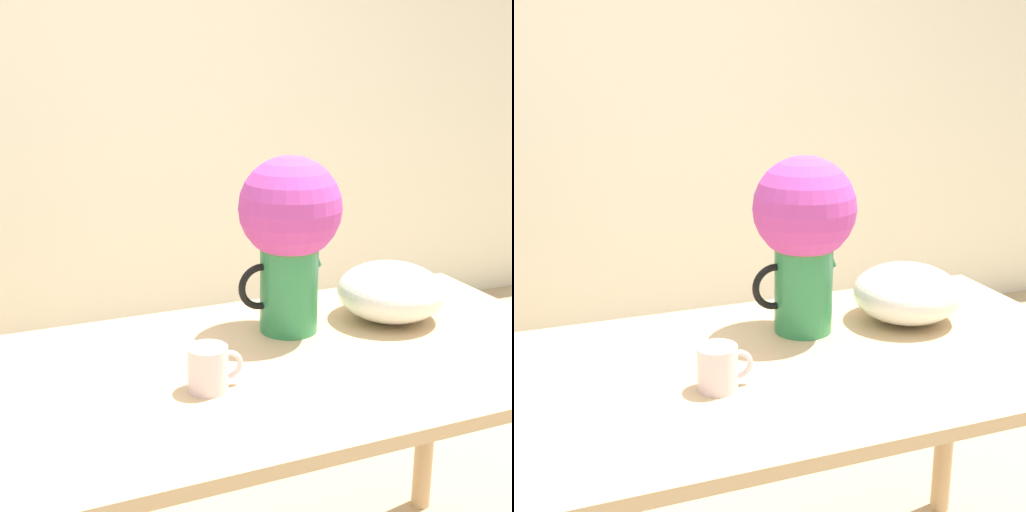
# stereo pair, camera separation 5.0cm
# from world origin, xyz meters

# --- Properties ---
(wall_back) EXTENTS (8.00, 0.05, 2.60)m
(wall_back) POSITION_xyz_m (0.00, 2.06, 1.30)
(wall_back) COLOR #EDE5CC
(wall_back) RESTS_ON ground_plane
(table) EXTENTS (1.60, 0.76, 0.77)m
(table) POSITION_xyz_m (-0.03, 0.07, 0.67)
(table) COLOR tan
(table) RESTS_ON ground_plane
(flower_vase) EXTENTS (0.25, 0.25, 0.43)m
(flower_vase) POSITION_xyz_m (0.14, 0.22, 1.03)
(flower_vase) COLOR #2D844C
(flower_vase) RESTS_ON table
(coffee_mug) EXTENTS (0.12, 0.08, 0.09)m
(coffee_mug) POSITION_xyz_m (-0.14, -0.01, 0.81)
(coffee_mug) COLOR silver
(coffee_mug) RESTS_ON table
(white_bowl) EXTENTS (0.27, 0.27, 0.15)m
(white_bowl) POSITION_xyz_m (0.41, 0.19, 0.84)
(white_bowl) COLOR silver
(white_bowl) RESTS_ON table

